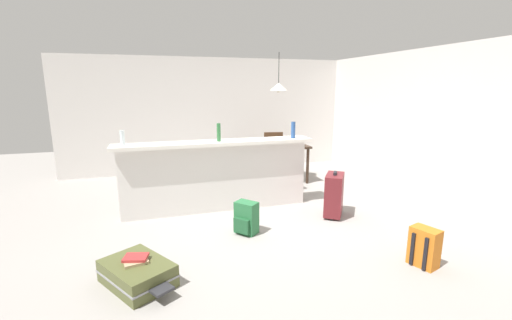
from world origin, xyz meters
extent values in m
cube|color=gray|center=(0.00, 0.00, -0.03)|extent=(13.00, 13.00, 0.05)
cube|color=silver|center=(0.00, 3.05, 1.25)|extent=(6.60, 0.10, 2.50)
cube|color=silver|center=(3.05, 0.30, 1.25)|extent=(0.10, 6.00, 2.50)
cube|color=silver|center=(-0.48, 0.38, 0.51)|extent=(2.80, 0.20, 1.03)
cube|color=white|center=(-0.48, 0.38, 1.05)|extent=(2.96, 0.40, 0.05)
cylinder|color=silver|center=(-1.78, 0.44, 1.18)|extent=(0.06, 0.06, 0.20)
cylinder|color=#2D6B38|center=(-0.44, 0.35, 1.21)|extent=(0.06, 0.06, 0.27)
cylinder|color=#284C89|center=(0.73, 0.32, 1.21)|extent=(0.07, 0.07, 0.26)
cube|color=#332319|center=(0.99, 1.65, 0.72)|extent=(1.10, 0.80, 0.04)
cylinder|color=#332319|center=(0.50, 1.31, 0.35)|extent=(0.06, 0.06, 0.70)
cylinder|color=#332319|center=(1.48, 1.31, 0.35)|extent=(0.06, 0.06, 0.70)
cylinder|color=#332319|center=(0.50, 1.99, 0.35)|extent=(0.06, 0.06, 0.70)
cylinder|color=#332319|center=(1.48, 1.99, 0.35)|extent=(0.06, 0.06, 0.70)
cube|color=#4C331E|center=(0.91, 1.09, 0.43)|extent=(0.44, 0.44, 0.04)
cube|color=#4C331E|center=(0.89, 1.27, 0.69)|extent=(0.40, 0.07, 0.48)
cylinder|color=#4C331E|center=(0.76, 0.91, 0.21)|extent=(0.04, 0.04, 0.41)
cylinder|color=#4C331E|center=(1.08, 0.94, 0.21)|extent=(0.04, 0.04, 0.41)
cylinder|color=#4C331E|center=(0.73, 1.23, 0.21)|extent=(0.04, 0.04, 0.41)
cylinder|color=#4C331E|center=(1.05, 1.26, 0.21)|extent=(0.04, 0.04, 0.41)
cube|color=#4C331E|center=(1.10, 2.31, 0.43)|extent=(0.47, 0.47, 0.04)
cube|color=#4C331E|center=(1.06, 2.13, 0.69)|extent=(0.40, 0.12, 0.48)
cylinder|color=#4C331E|center=(1.29, 2.43, 0.21)|extent=(0.04, 0.04, 0.41)
cylinder|color=#4C331E|center=(0.98, 2.50, 0.21)|extent=(0.04, 0.04, 0.41)
cylinder|color=#4C331E|center=(1.23, 2.12, 0.21)|extent=(0.04, 0.04, 0.41)
cylinder|color=#4C331E|center=(0.91, 2.18, 0.21)|extent=(0.04, 0.04, 0.41)
cylinder|color=black|center=(0.97, 1.61, 2.21)|extent=(0.01, 0.01, 0.58)
cone|color=white|center=(0.97, 1.61, 1.87)|extent=(0.34, 0.34, 0.14)
sphere|color=white|center=(0.97, 1.61, 1.79)|extent=(0.07, 0.07, 0.07)
cube|color=#51562D|center=(-1.60, -1.38, 0.11)|extent=(0.77, 0.83, 0.22)
cube|color=gray|center=(-1.60, -1.38, 0.11)|extent=(0.78, 0.85, 0.02)
cube|color=#2D2D33|center=(-1.38, -1.73, 0.11)|extent=(0.23, 0.21, 0.02)
cube|color=orange|center=(1.29, -1.91, 0.21)|extent=(0.26, 0.32, 0.42)
cube|color=#AB5918|center=(1.40, -1.88, 0.14)|extent=(0.13, 0.23, 0.19)
cube|color=black|center=(1.22, -2.01, 0.19)|extent=(0.03, 0.04, 0.36)
cube|color=black|center=(1.18, -1.88, 0.19)|extent=(0.03, 0.04, 0.36)
cube|color=#286B3D|center=(-0.28, -0.57, 0.21)|extent=(0.32, 0.33, 0.42)
cube|color=#205530|center=(-0.36, -0.64, 0.14)|extent=(0.19, 0.21, 0.19)
cube|color=black|center=(-0.25, -0.45, 0.19)|extent=(0.04, 0.04, 0.36)
cube|color=black|center=(-0.16, -0.55, 0.19)|extent=(0.04, 0.04, 0.36)
cube|color=maroon|center=(1.10, -0.37, 0.33)|extent=(0.45, 0.50, 0.60)
cylinder|color=black|center=(1.21, -0.22, 0.03)|extent=(0.06, 0.07, 0.06)
cylinder|color=black|center=(0.99, -0.53, 0.03)|extent=(0.06, 0.07, 0.06)
cube|color=#232328|center=(1.10, -0.37, 0.65)|extent=(0.11, 0.14, 0.04)
cube|color=tan|center=(-1.60, -1.38, 0.23)|extent=(0.25, 0.20, 0.03)
cube|color=#AD2D2D|center=(-1.60, -1.35, 0.26)|extent=(0.25, 0.21, 0.03)
camera|label=1|loc=(-1.37, -4.52, 1.86)|focal=23.62mm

